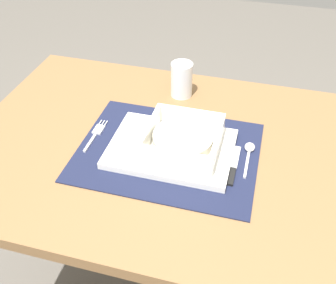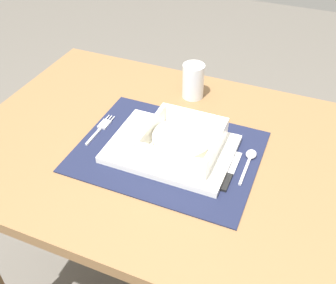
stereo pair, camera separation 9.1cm
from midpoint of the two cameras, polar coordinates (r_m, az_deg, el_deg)
The scene contains 9 objects.
dining_table at distance 1.02m, azimuth 3.43°, elevation -5.43°, with size 1.01×0.69×0.73m.
placemat at distance 0.93m, azimuth 2.80°, elevation -1.46°, with size 0.42×0.32×0.00m, color #191E38.
serving_plate at distance 0.92m, azimuth 3.42°, elevation -1.14°, with size 0.28×0.20×0.02m, color white.
porridge_bowl at distance 0.90m, azimuth 4.99°, elevation -0.06°, with size 0.17×0.17×0.05m.
fork at distance 1.00m, azimuth -6.94°, elevation 1.99°, with size 0.02×0.13×0.00m.
spoon at distance 0.93m, azimuth 14.41°, elevation -2.33°, with size 0.02×0.12×0.01m.
butter_knife at distance 0.89m, azimuth 11.90°, elevation -4.55°, with size 0.01×0.13×0.01m.
bread_knife at distance 0.89m, azimuth 10.19°, elevation -4.42°, with size 0.01×0.13×0.01m.
drinking_glass at distance 1.10m, azimuth 6.01°, elevation 8.39°, with size 0.06×0.06×0.10m.
Camera 2 is at (0.26, -0.67, 1.35)m, focal length 42.53 mm.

